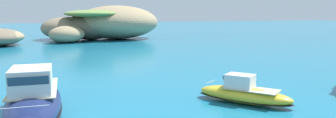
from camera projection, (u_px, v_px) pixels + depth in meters
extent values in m
ellipsoid|color=#9E8966|center=(117.00, 22.00, 77.61)|extent=(21.09, 20.61, 7.85)
ellipsoid|color=#756651|center=(91.00, 26.00, 75.20)|extent=(15.54, 15.09, 6.01)
ellipsoid|color=#9E8966|center=(67.00, 34.00, 67.14)|extent=(9.38, 8.89, 3.50)
ellipsoid|color=#84755B|center=(67.00, 28.00, 74.60)|extent=(14.93, 16.43, 5.23)
ellipsoid|color=olive|center=(94.00, 14.00, 72.15)|extent=(12.80, 11.64, 1.65)
ellipsoid|color=yellow|center=(244.00, 95.00, 22.48)|extent=(5.47, 6.44, 1.11)
ellipsoid|color=black|center=(244.00, 99.00, 22.52)|extent=(5.58, 6.57, 0.13)
cube|color=#C6B793|center=(251.00, 89.00, 22.16)|extent=(3.48, 3.89, 0.06)
cube|color=silver|center=(240.00, 81.00, 22.52)|extent=(2.20, 2.29, 0.92)
cube|color=#2D4756|center=(227.00, 78.00, 23.01)|extent=(1.16, 0.93, 0.49)
cylinder|color=silver|center=(210.00, 82.00, 23.75)|extent=(1.13, 0.85, 0.04)
ellipsoid|color=navy|center=(34.00, 103.00, 19.25)|extent=(3.74, 10.52, 1.76)
ellipsoid|color=black|center=(34.00, 110.00, 19.31)|extent=(3.82, 10.73, 0.21)
cube|color=#C6B793|center=(34.00, 88.00, 19.88)|extent=(2.99, 5.85, 0.06)
cube|color=silver|center=(31.00, 80.00, 18.55)|extent=(2.35, 3.03, 1.45)
cube|color=#2D4756|center=(29.00, 83.00, 17.15)|extent=(2.03, 0.44, 0.77)
cylinder|color=silver|center=(25.00, 107.00, 15.32)|extent=(2.17, 0.17, 0.04)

